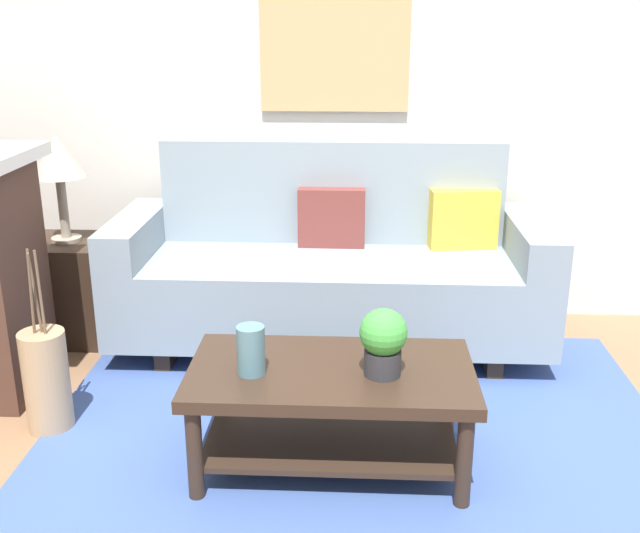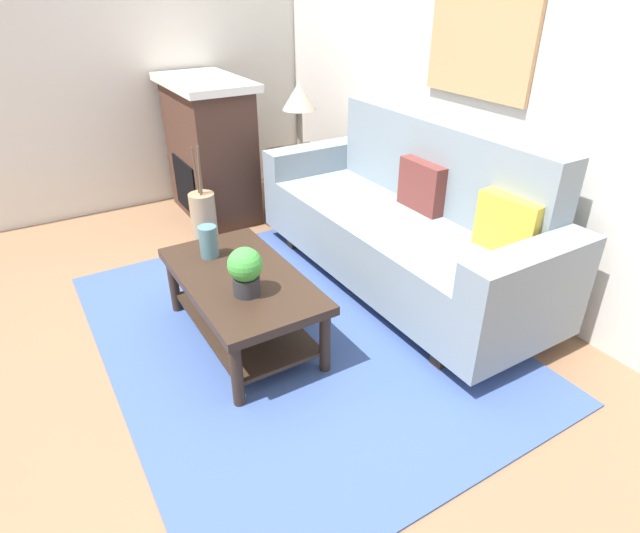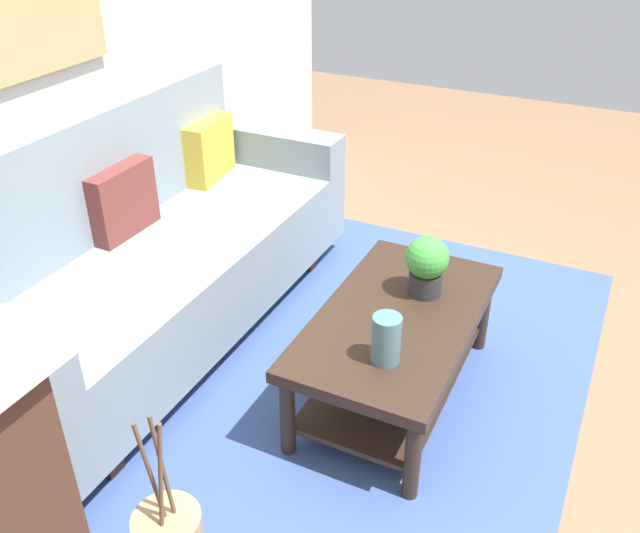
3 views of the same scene
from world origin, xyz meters
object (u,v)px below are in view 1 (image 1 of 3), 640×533
object	(u,v)px
throw_pillow_maroon	(332,217)
potted_plant_tabletop	(383,340)
throw_pillow_mustard	(463,219)
tabletop_vase	(251,350)
side_table	(72,289)
couch	(331,268)
floor_vase	(47,381)
framed_painting	(335,43)
table_lamp	(58,161)
coffee_table	(331,395)

from	to	relation	value
throw_pillow_maroon	potted_plant_tabletop	distance (m)	1.40
throw_pillow_mustard	tabletop_vase	xyz separation A→B (m)	(-0.96, -1.39, -0.15)
side_table	throw_pillow_mustard	bearing A→B (deg)	3.06
couch	side_table	world-z (taller)	couch
couch	throw_pillow_mustard	world-z (taller)	couch
couch	potted_plant_tabletop	size ratio (longest dim) A/B	8.63
couch	potted_plant_tabletop	world-z (taller)	couch
couch	floor_vase	size ratio (longest dim) A/B	4.99
couch	throw_pillow_mustard	xyz separation A→B (m)	(0.71, 0.13, 0.25)
tabletop_vase	side_table	bearing A→B (deg)	132.80
framed_painting	table_lamp	bearing A→B (deg)	-162.35
coffee_table	table_lamp	xyz separation A→B (m)	(-1.48, 1.21, 0.68)
couch	potted_plant_tabletop	bearing A→B (deg)	-78.99
floor_vase	table_lamp	bearing A→B (deg)	104.08
tabletop_vase	potted_plant_tabletop	xyz separation A→B (m)	(0.49, 0.01, 0.05)
floor_vase	side_table	bearing A→B (deg)	104.08
throw_pillow_mustard	framed_painting	bearing A→B (deg)	154.27
side_table	tabletop_vase	bearing A→B (deg)	-47.20
coffee_table	side_table	size ratio (longest dim) A/B	1.96
throw_pillow_maroon	side_table	bearing A→B (deg)	-175.43
couch	coffee_table	world-z (taller)	couch
framed_painting	floor_vase	bearing A→B (deg)	-129.28
throw_pillow_maroon	side_table	distance (m)	1.49
tabletop_vase	throw_pillow_mustard	bearing A→B (deg)	55.36
throw_pillow_mustard	table_lamp	xyz separation A→B (m)	(-2.14, -0.11, 0.31)
side_table	framed_painting	world-z (taller)	framed_painting
side_table	coffee_table	bearing A→B (deg)	-39.39
throw_pillow_maroon	potted_plant_tabletop	size ratio (longest dim) A/B	1.37
throw_pillow_maroon	throw_pillow_mustard	xyz separation A→B (m)	(0.71, 0.00, 0.00)
throw_pillow_maroon	framed_painting	size ratio (longest dim) A/B	0.44
potted_plant_tabletop	table_lamp	world-z (taller)	table_lamp
throw_pillow_maroon	throw_pillow_mustard	distance (m)	0.71
floor_vase	framed_painting	xyz separation A→B (m)	(1.18, 1.45, 1.35)
throw_pillow_maroon	side_table	size ratio (longest dim) A/B	0.64
coffee_table	floor_vase	world-z (taller)	floor_vase
throw_pillow_maroon	table_lamp	distance (m)	1.47
couch	floor_vase	xyz separation A→B (m)	(-1.18, -0.98, -0.20)
throw_pillow_mustard	potted_plant_tabletop	distance (m)	1.45
couch	throw_pillow_maroon	distance (m)	0.28
potted_plant_tabletop	side_table	size ratio (longest dim) A/B	0.47
couch	framed_painting	xyz separation A→B (m)	(0.00, 0.47, 1.14)
couch	framed_painting	distance (m)	1.24
throw_pillow_maroon	tabletop_vase	size ratio (longest dim) A/B	1.89
throw_pillow_mustard	side_table	size ratio (longest dim) A/B	0.64
coffee_table	table_lamp	distance (m)	2.03
throw_pillow_maroon	framed_painting	distance (m)	0.96
table_lamp	floor_vase	world-z (taller)	table_lamp
floor_vase	coffee_table	bearing A→B (deg)	-10.31
framed_painting	coffee_table	bearing A→B (deg)	-88.35
throw_pillow_mustard	side_table	bearing A→B (deg)	-176.94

